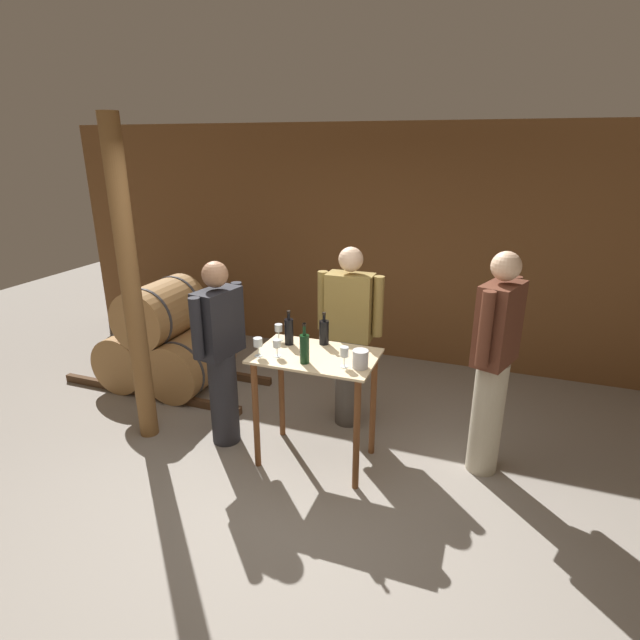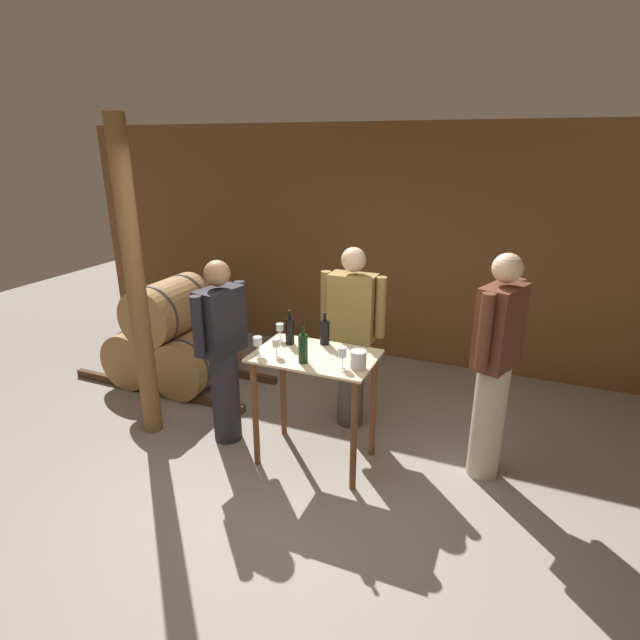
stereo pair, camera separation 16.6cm
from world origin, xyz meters
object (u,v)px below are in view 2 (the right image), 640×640
Objects in this scene: wooden_post at (136,287)px; person_host at (352,335)px; ice_bucket at (358,360)px; person_visitor_with_scarf at (222,350)px; wine_glass_near_left at (258,342)px; wine_glass_far_side at (342,353)px; wine_glass_near_right at (276,344)px; wine_glass_near_center at (280,328)px; wine_bottle_far_left at (290,330)px; person_visitor_bearded at (495,365)px; wine_bottle_center at (325,332)px; wine_bottle_left at (303,348)px.

wooden_post reaches higher than person_host.
person_visitor_with_scarf is (-1.22, 0.10, -0.16)m from ice_bucket.
person_host is 1.03× the size of person_visitor_with_scarf.
wine_glass_near_left is 0.67m from wine_glass_far_side.
wine_glass_near_left is at bearing -161.06° from wine_glass_near_right.
wine_glass_far_side reaches higher than ice_bucket.
wine_bottle_far_left is at bearing -21.53° from wine_glass_near_center.
wine_glass_far_side is at bearing 0.64° from wooden_post.
person_visitor_bearded is (1.22, -0.32, 0.06)m from person_host.
ice_bucket is (0.65, 0.02, -0.03)m from wine_glass_near_right.
person_host reaches higher than wine_glass_near_left.
ice_bucket is (0.66, -0.23, -0.05)m from wine_bottle_far_left.
wine_glass_near_center reaches higher than wine_glass_near_right.
wooden_post is 1.34m from wine_bottle_far_left.
wine_glass_near_right is at bearing -163.44° from person_visitor_bearded.
wine_glass_near_center is 0.82m from ice_bucket.
ice_bucket is at bearing -19.52° from wine_bottle_far_left.
wine_glass_near_right is (0.14, 0.05, -0.01)m from wine_glass_near_left.
wine_glass_far_side is (1.82, 0.02, -0.30)m from wooden_post.
person_visitor_with_scarf is (-0.45, -0.18, -0.20)m from wine_glass_near_center.
person_visitor_bearded reaches higher than wine_glass_near_left.
wooden_post is at bearing -178.64° from ice_bucket.
wine_glass_near_left is at bearing -176.46° from wine_glass_far_side.
wine_glass_near_right is 0.08× the size of person_visitor_bearded.
wine_glass_near_left is at bearing -20.62° from person_visitor_with_scarf.
wine_glass_near_left reaches higher than wine_glass_near_center.
wine_glass_far_side is 1.15× the size of ice_bucket.
wine_glass_near_center is at bearing 112.20° from wine_glass_near_right.
wine_bottle_center is 1.82× the size of wine_glass_near_left.
wine_glass_near_center reaches higher than ice_bucket.
wine_glass_far_side is at bearing -6.31° from person_visitor_with_scarf.
wooden_post is 1.24m from wine_glass_near_center.
person_visitor_bearded reaches higher than wine_glass_far_side.
wine_glass_near_left is (-0.13, -0.30, -0.00)m from wine_bottle_far_left.
wine_bottle_far_left is 0.18× the size of person_visitor_with_scarf.
person_visitor_with_scarf is at bearing -158.11° from wine_glass_near_center.
person_host is 1.26m from person_visitor_bearded.
wine_bottle_center reaches higher than wine_glass_near_left.
wine_bottle_far_left is 0.91× the size of wine_bottle_left.
person_visitor_with_scarf is 0.91× the size of person_visitor_bearded.
wine_glass_far_side is at bearing -24.74° from wine_glass_near_center.
wine_bottle_left is 0.42m from ice_bucket.
wine_bottle_center is at bearing 88.48° from wine_bottle_left.
person_visitor_bearded is (1.31, 0.11, -0.10)m from wine_bottle_center.
wine_glass_near_right is at bearing 170.68° from wine_bottle_left.
person_visitor_with_scarf reaches higher than wine_bottle_far_left.
wine_glass_near_center is at bearing 87.68° from wine_glass_near_left.
wine_bottle_center is 0.52m from ice_bucket.
wine_bottle_center is 1.32m from person_visitor_bearded.
wooden_post is 9.49× the size of wine_bottle_far_left.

